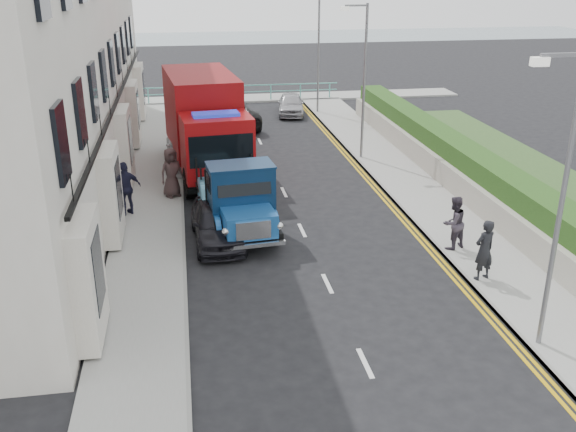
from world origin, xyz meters
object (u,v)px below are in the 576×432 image
object	(u,v)px
lamp_mid	(362,74)
bedford_lorry	(240,203)
red_lorry	(205,122)
parked_car_front	(217,223)
pedestrian_east_near	(484,250)
lamp_far	(317,47)
lamp_near	(559,190)

from	to	relation	value
lamp_mid	bedford_lorry	distance (m)	10.63
red_lorry	parked_car_front	xyz separation A→B (m)	(0.01, -7.81, -1.55)
pedestrian_east_near	lamp_far	bearing A→B (deg)	-107.30
lamp_mid	pedestrian_east_near	bearing A→B (deg)	-88.99
lamp_far	parked_car_front	xyz separation A→B (m)	(-7.11, -18.48, -3.33)
lamp_near	lamp_mid	size ratio (longest dim) A/B	1.00
bedford_lorry	red_lorry	xyz separation A→B (m)	(-0.82, 7.41, 1.06)
bedford_lorry	red_lorry	world-z (taller)	red_lorry
lamp_near	lamp_far	world-z (taller)	same
lamp_near	parked_car_front	xyz separation A→B (m)	(-7.11, 7.52, -3.33)
parked_car_front	red_lorry	bearing A→B (deg)	87.54
bedford_lorry	lamp_far	bearing A→B (deg)	65.11
lamp_near	bedford_lorry	bearing A→B (deg)	128.46
red_lorry	pedestrian_east_near	world-z (taller)	red_lorry
lamp_mid	parked_car_front	distance (m)	11.55
red_lorry	parked_car_front	size ratio (longest dim) A/B	2.08
bedford_lorry	pedestrian_east_near	xyz separation A→B (m)	(6.52, -4.55, -0.14)
bedford_lorry	pedestrian_east_near	size ratio (longest dim) A/B	3.04
lamp_far	lamp_near	bearing A→B (deg)	-90.00
bedford_lorry	red_lorry	bearing A→B (deg)	90.63
lamp_mid	lamp_near	bearing A→B (deg)	-90.00
lamp_mid	pedestrian_east_near	size ratio (longest dim) A/B	3.86
parked_car_front	lamp_near	bearing A→B (deg)	-49.12
lamp_mid	pedestrian_east_near	world-z (taller)	lamp_mid
red_lorry	pedestrian_east_near	bearing A→B (deg)	-64.48
lamp_mid	parked_car_front	world-z (taller)	lamp_mid
red_lorry	lamp_mid	bearing A→B (deg)	-0.65
lamp_near	pedestrian_east_near	bearing A→B (deg)	86.22
lamp_near	bedford_lorry	distance (m)	10.51
lamp_far	red_lorry	bearing A→B (deg)	-123.70
lamp_near	bedford_lorry	world-z (taller)	lamp_near
red_lorry	pedestrian_east_near	distance (m)	14.08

